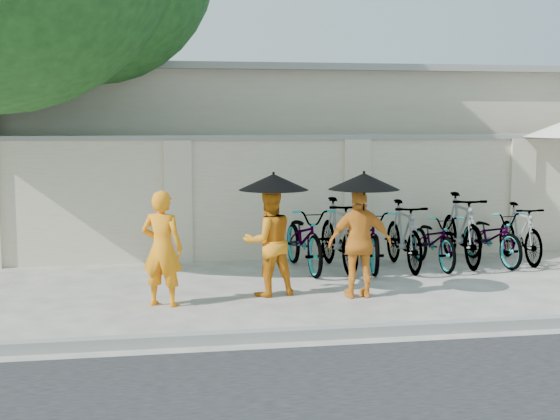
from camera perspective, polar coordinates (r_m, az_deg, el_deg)
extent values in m
plane|color=beige|center=(10.05, -0.86, -6.81)|extent=(80.00, 80.00, 0.00)
cube|color=gray|center=(8.42, 0.98, -9.08)|extent=(40.00, 0.16, 0.12)
cube|color=beige|center=(13.17, 1.23, 0.83)|extent=(20.00, 0.30, 2.00)
cube|color=beige|center=(17.04, 2.07, 4.19)|extent=(14.00, 6.00, 3.20)
imported|color=orange|center=(9.88, -8.61, -2.79)|extent=(0.63, 0.53, 1.46)
imported|color=orange|center=(10.36, -0.82, -2.34)|extent=(0.80, 0.68, 1.44)
cylinder|color=black|center=(10.22, -0.48, 0.09)|extent=(0.02, 0.02, 0.71)
cone|color=black|center=(10.19, -0.48, 2.07)|extent=(0.92, 0.92, 0.21)
imported|color=orange|center=(10.28, 5.87, -2.43)|extent=(0.85, 0.36, 1.45)
cylinder|color=black|center=(10.14, 6.13, 0.07)|extent=(0.02, 0.02, 0.73)
cone|color=black|center=(10.11, 6.16, 2.11)|extent=(0.93, 0.93, 0.21)
imported|color=slate|center=(12.09, 1.81, -2.09)|extent=(0.80, 1.95, 1.00)
imported|color=slate|center=(12.09, 4.32, -1.82)|extent=(0.62, 1.89, 1.12)
imported|color=slate|center=(12.30, 6.58, -2.08)|extent=(0.88, 1.90, 0.96)
imported|color=slate|center=(12.35, 9.04, -1.83)|extent=(0.55, 1.79, 1.07)
imported|color=slate|center=(12.58, 11.19, -2.20)|extent=(0.65, 1.66, 0.86)
imported|color=slate|center=(12.90, 13.09, -1.37)|extent=(0.69, 1.95, 1.15)
imported|color=slate|center=(13.10, 15.23, -1.89)|extent=(0.81, 1.76, 0.89)
imported|color=slate|center=(13.36, 17.15, -1.62)|extent=(0.52, 1.63, 0.97)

